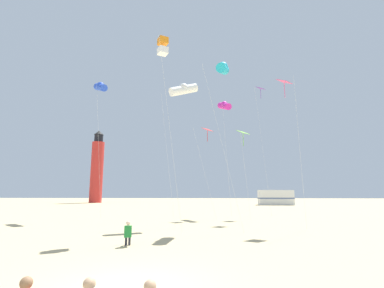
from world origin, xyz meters
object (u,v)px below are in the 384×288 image
kite_flyer_standing (128,233)px  kite_diamond_scarlet (207,133)px  kite_diamond_lime (243,135)px  kite_diamond_rainbow (285,87)px  kite_box_orange (163,47)px  rv_van_white (276,198)px  kite_tube_cyan (223,69)px  kite_diamond_violet (261,95)px  kite_tube_white (184,89)px  kite_tube_blue (100,87)px  kite_tube_magenta (224,106)px  lighthouse_distant (97,168)px

kite_flyer_standing → kite_diamond_scarlet: (3.77, 13.53, 7.60)m
kite_diamond_lime → kite_diamond_rainbow: size_ratio=0.74×
kite_diamond_lime → kite_diamond_scarlet: kite_diamond_scarlet is taller
kite_box_orange → rv_van_white: size_ratio=1.95×
rv_van_white → kite_flyer_standing: bearing=-111.1°
kite_tube_cyan → kite_diamond_violet: 11.82m
kite_flyer_standing → kite_tube_cyan: kite_tube_cyan is taller
kite_tube_white → kite_tube_cyan: 3.67m
kite_tube_blue → kite_tube_magenta: kite_tube_blue is taller
kite_diamond_violet → rv_van_white: size_ratio=2.19×
kite_tube_cyan → kite_diamond_scarlet: (-1.19, 7.37, -3.29)m
kite_flyer_standing → kite_tube_blue: 19.00m
kite_flyer_standing → lighthouse_distant: size_ratio=0.07×
kite_tube_cyan → lighthouse_distant: 51.83m
kite_tube_white → kite_diamond_violet: (7.89, 8.84, 2.57)m
kite_diamond_lime → kite_tube_magenta: kite_tube_magenta is taller
kite_diamond_lime → rv_van_white: kite_diamond_lime is taller
kite_diamond_rainbow → kite_diamond_scarlet: kite_diamond_rainbow is taller
kite_flyer_standing → rv_van_white: (16.64, 41.39, 0.78)m
kite_diamond_scarlet → rv_van_white: bearing=65.2°
kite_box_orange → rv_van_white: 42.26m
kite_tube_blue → kite_tube_white: kite_tube_blue is taller
kite_diamond_rainbow → kite_tube_magenta: size_ratio=0.84×
kite_flyer_standing → lighthouse_distant: (-21.88, 50.35, 7.22)m
kite_tube_blue → kite_tube_white: size_ratio=1.20×
kite_diamond_violet → kite_box_orange: bearing=-124.1°
lighthouse_distant → kite_box_orange: bearing=-64.0°
kite_diamond_lime → kite_flyer_standing: bearing=-123.2°
kite_diamond_scarlet → kite_tube_blue: bearing=-175.9°
kite_diamond_violet → lighthouse_distant: lighthouse_distant is taller
kite_diamond_lime → kite_diamond_rainbow: bearing=-61.1°
lighthouse_distant → rv_van_white: bearing=-13.1°
kite_tube_cyan → kite_box_orange: bearing=-148.3°
lighthouse_distant → kite_diamond_violet: bearing=-46.7°
kite_tube_white → kite_tube_blue: bearing=151.4°
kite_diamond_scarlet → kite_diamond_lime: bearing=-44.1°
kite_diamond_violet → kite_diamond_rainbow: (-0.40, -10.84, -3.32)m
kite_diamond_lime → kite_diamond_violet: kite_diamond_violet is taller
kite_flyer_standing → kite_tube_magenta: (5.67, 16.15, 11.15)m
kite_flyer_standing → kite_diamond_violet: kite_diamond_violet is taller
kite_diamond_lime → kite_diamond_violet: (2.91, 6.30, 5.89)m
kite_tube_white → kite_diamond_lime: 6.51m
kite_tube_cyan → kite_tube_blue: bearing=150.9°
kite_tube_blue → kite_diamond_lime: bearing=-9.3°
kite_box_orange → kite_diamond_lime: bearing=48.9°
kite_flyer_standing → kite_tube_blue: size_ratio=0.09×
kite_tube_cyan → kite_diamond_lime: size_ratio=1.57×
kite_tube_blue → kite_diamond_lime: kite_tube_blue is taller
rv_van_white → kite_tube_white: bearing=-113.1°
kite_tube_blue → kite_diamond_violet: size_ratio=0.96×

